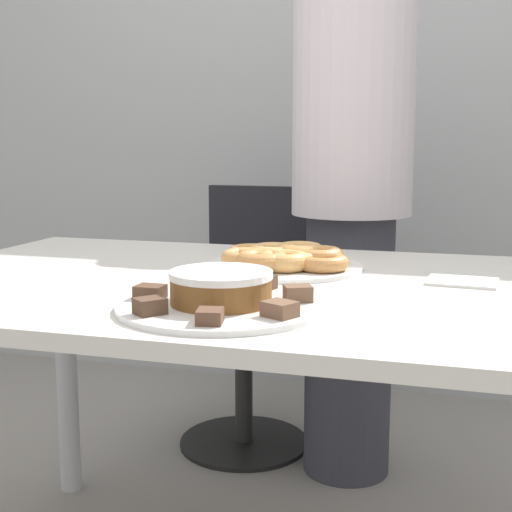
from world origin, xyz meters
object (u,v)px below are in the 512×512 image
Objects in this scene: person_standing at (351,199)px; napkin at (462,281)px; office_chair_left at (249,324)px; plate_donuts at (282,267)px; frosted_cake at (221,287)px; plate_cake at (221,306)px.

person_standing is 0.76m from napkin.
office_chair_left is at bearing 130.16° from napkin.
plate_donuts is at bearing 172.07° from napkin.
frosted_cake is (-0.06, -1.02, -0.07)m from person_standing.
plate_cake is at bearing -138.30° from napkin.
frosted_cake is (-0.01, -0.40, 0.03)m from plate_donuts.
frosted_cake is at bearing -93.46° from person_standing.
person_standing reaches higher than office_chair_left.
person_standing is at bearing -19.97° from office_chair_left.
frosted_cake is at bearing -138.30° from napkin.
frosted_cake reaches higher than plate_donuts.
napkin is (0.38, -0.05, -0.00)m from plate_donuts.
frosted_cake is 1.20× the size of napkin.
plate_cake reaches higher than napkin.
person_standing reaches higher than napkin.
person_standing is 4.60× the size of plate_donuts.
plate_cake is at bearing -93.46° from person_standing.
office_chair_left is 2.47× the size of plate_cake.
napkin is (0.69, -0.82, 0.35)m from office_chair_left.
office_chair_left reaches higher than frosted_cake.
napkin is (0.39, 0.35, -0.00)m from plate_cake.
office_chair_left is at bearing 111.92° from plate_donuts.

